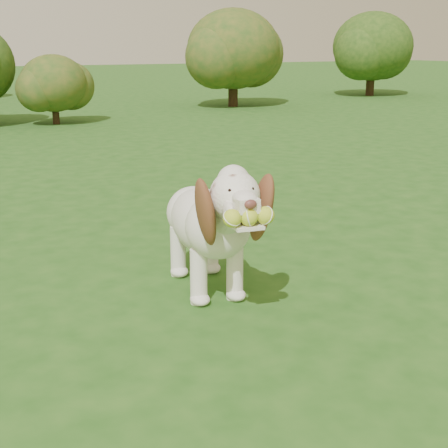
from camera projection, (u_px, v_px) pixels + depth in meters
name	position (u px, v px, depth m)	size (l,w,h in m)	color
ground	(185.00, 280.00, 3.75)	(80.00, 80.00, 0.00)	#1D4B15
dog	(210.00, 220.00, 3.45)	(0.54, 1.25, 0.81)	white
shrub_c	(54.00, 83.00, 10.89)	(1.16, 1.16, 1.21)	#382314
shrub_h	(373.00, 46.00, 16.88)	(2.15, 2.15, 2.23)	#382314
shrub_f	(233.00, 49.00, 13.86)	(2.07, 2.07, 2.14)	#382314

